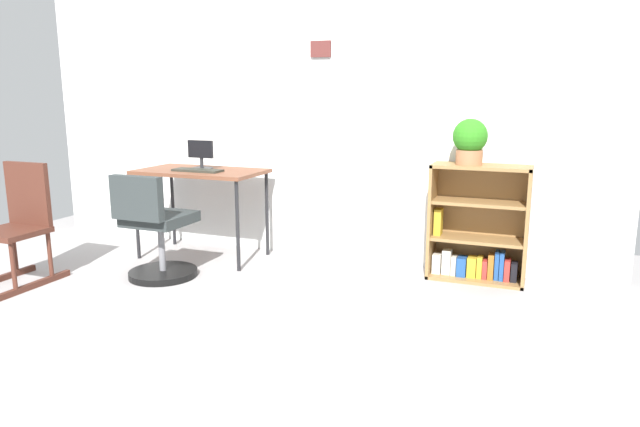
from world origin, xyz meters
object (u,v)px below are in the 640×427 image
object	(u,v)px
keyboard	(198,170)
bookshelf_low	(477,229)
monitor	(201,156)
potted_plant_on_shelf	(470,140)
office_chair	(156,234)
rocking_chair	(19,223)
desk	(201,177)

from	to	relation	value
keyboard	bookshelf_low	xyz separation A→B (m)	(2.23, 0.35, -0.38)
monitor	potted_plant_on_shelf	xyz separation A→B (m)	(2.20, 0.17, 0.18)
keyboard	potted_plant_on_shelf	bearing A→B (deg)	7.98
office_chair	potted_plant_on_shelf	bearing A→B (deg)	21.69
keyboard	potted_plant_on_shelf	size ratio (longest dim) A/B	1.26
bookshelf_low	rocking_chair	bearing A→B (deg)	-156.79
keyboard	monitor	bearing A→B (deg)	109.97
office_chair	rocking_chair	bearing A→B (deg)	-154.15
desk	rocking_chair	size ratio (longest dim) A/B	1.19
office_chair	rocking_chair	distance (m)	0.99
keyboard	rocking_chair	distance (m)	1.38
desk	office_chair	world-z (taller)	office_chair
monitor	keyboard	xyz separation A→B (m)	(0.05, -0.13, -0.10)
rocking_chair	potted_plant_on_shelf	world-z (taller)	potted_plant_on_shelf
desk	monitor	bearing A→B (deg)	110.78
office_chair	rocking_chair	xyz separation A→B (m)	(-0.89, -0.43, 0.10)
office_chair	potted_plant_on_shelf	world-z (taller)	potted_plant_on_shelf
desk	rocking_chair	world-z (taller)	rocking_chair
keyboard	office_chair	world-z (taller)	office_chair
desk	keyboard	world-z (taller)	keyboard
monitor	rocking_chair	size ratio (longest dim) A/B	0.28
keyboard	potted_plant_on_shelf	xyz separation A→B (m)	(2.15, 0.30, 0.29)
keyboard	bookshelf_low	distance (m)	2.29
office_chair	bookshelf_low	xyz separation A→B (m)	(2.25, 0.92, 0.03)
potted_plant_on_shelf	keyboard	bearing A→B (deg)	-172.02
monitor	office_chair	xyz separation A→B (m)	(0.03, -0.69, -0.52)
potted_plant_on_shelf	desk	bearing A→B (deg)	-174.63
office_chair	potted_plant_on_shelf	xyz separation A→B (m)	(2.17, 0.86, 0.70)
office_chair	desk	bearing A→B (deg)	91.35
desk	bookshelf_low	world-z (taller)	bookshelf_low
bookshelf_low	potted_plant_on_shelf	distance (m)	0.68
keyboard	bookshelf_low	bearing A→B (deg)	9.04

